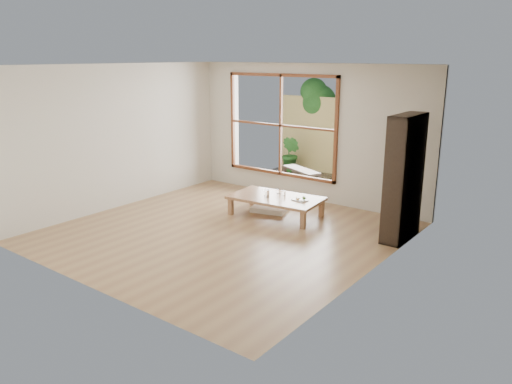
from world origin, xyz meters
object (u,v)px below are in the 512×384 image
bookshelf (404,178)px  food_tray (301,199)px  garden_bench (301,172)px  low_table (276,199)px

bookshelf → food_tray: 1.81m
bookshelf → garden_bench: bookshelf is taller
food_tray → garden_bench: size_ratio=0.25×
low_table → food_tray: bearing=1.8°
garden_bench → bookshelf: bearing=-7.6°
bookshelf → food_tray: (-1.70, -0.18, -0.59)m
bookshelf → food_tray: bookshelf is taller
food_tray → garden_bench: food_tray is taller
bookshelf → garden_bench: bearing=148.1°
low_table → garden_bench: bearing=105.0°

